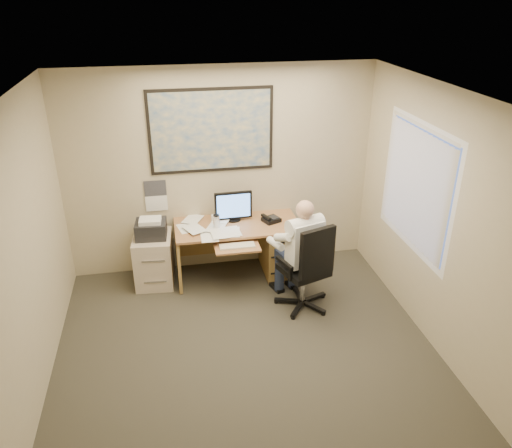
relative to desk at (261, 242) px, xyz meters
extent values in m
cube|color=#333127|center=(-0.48, -1.90, -0.45)|extent=(4.00, 4.50, 0.00)
cube|color=white|center=(-0.48, -1.90, 2.25)|extent=(4.00, 4.50, 0.00)
cube|color=#BDAF8E|center=(-0.48, 0.35, 0.90)|extent=(4.00, 0.00, 2.70)
cube|color=#BDAF8E|center=(-2.48, -1.90, 0.90)|extent=(0.00, 4.50, 2.70)
cube|color=#BDAF8E|center=(1.52, -1.90, 0.90)|extent=(0.00, 4.50, 2.70)
cube|color=#A77347|center=(-0.32, -0.02, 0.29)|extent=(1.60, 0.75, 0.03)
cube|color=#A78244|center=(0.25, -0.02, -0.09)|extent=(0.45, 0.70, 0.70)
cube|color=#A78244|center=(-1.10, -0.02, -0.09)|extent=(0.04, 0.70, 0.70)
cube|color=#A78244|center=(-0.32, 0.32, 0.00)|extent=(1.55, 0.03, 0.55)
cylinder|color=black|center=(-0.35, 0.13, 0.31)|extent=(0.20, 0.20, 0.02)
cube|color=black|center=(-0.35, 0.11, 0.52)|extent=(0.49, 0.06, 0.37)
cube|color=#568FEA|center=(-0.35, 0.08, 0.52)|extent=(0.43, 0.02, 0.31)
cube|color=#A77347|center=(-0.40, -0.47, 0.21)|extent=(0.55, 0.30, 0.02)
cube|color=beige|center=(-0.40, -0.47, 0.24)|extent=(0.43, 0.14, 0.02)
cube|color=black|center=(0.13, -0.01, 0.33)|extent=(0.26, 0.25, 0.05)
cylinder|color=silver|center=(-0.60, -0.09, 0.39)|extent=(0.08, 0.08, 0.18)
cylinder|color=white|center=(-0.60, 0.12, 0.35)|extent=(0.08, 0.08, 0.09)
cube|color=white|center=(-0.77, -0.02, 0.32)|extent=(0.60, 0.56, 0.03)
cube|color=#1E4C93|center=(-0.57, 0.33, 1.45)|extent=(1.56, 0.03, 1.06)
cube|color=white|center=(-1.32, 0.34, 0.63)|extent=(0.28, 0.01, 0.42)
cube|color=beige|center=(-1.41, 0.01, -0.11)|extent=(0.52, 0.61, 0.66)
cube|color=black|center=(-1.41, 0.01, 0.32)|extent=(0.41, 0.36, 0.21)
cube|color=white|center=(-1.41, -0.01, 0.45)|extent=(0.28, 0.23, 0.05)
cylinder|color=silver|center=(0.34, -0.86, -0.18)|extent=(0.06, 0.06, 0.42)
cube|color=black|center=(0.34, -0.86, 0.05)|extent=(0.62, 0.62, 0.07)
cube|color=black|center=(0.26, -1.09, 0.40)|extent=(0.44, 0.20, 0.58)
camera|label=1|loc=(-1.17, -5.74, 3.10)|focal=35.00mm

